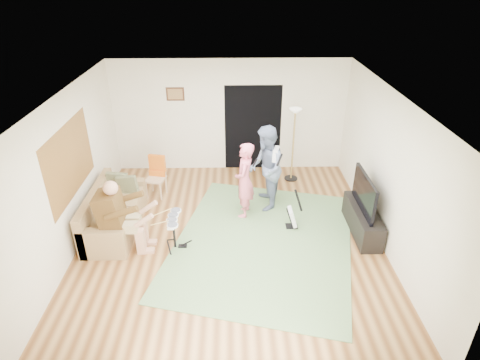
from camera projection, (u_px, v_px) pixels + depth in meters
The scene contains 19 objects.
floor at pixel (231, 239), 7.49m from camera, with size 6.00×6.00×0.00m, color brown.
walls at pixel (230, 175), 6.85m from camera, with size 5.50×6.00×2.70m, color silver, non-canonical shape.
ceiling at pixel (229, 97), 6.21m from camera, with size 6.00×6.00×0.00m, color white.
window_blinds at pixel (70, 160), 6.88m from camera, with size 2.05×2.05×0.00m, color olive.
doorway at pixel (253, 128), 9.64m from camera, with size 2.10×2.10×0.00m, color black.
picture_frame at pixel (175, 94), 9.20m from camera, with size 0.42×0.03×0.32m, color #3F2314.
area_rug at pixel (263, 242), 7.40m from camera, with size 3.13×3.92×0.02m, color #5B804E.
sofa at pixel (111, 216), 7.68m from camera, with size 0.82×1.99×0.81m.
drummer at pixel (123, 223), 6.99m from camera, with size 0.89×0.50×1.37m.
drum_kit at pixel (174, 234), 7.12m from camera, with size 0.36×0.65×0.67m.
singer at pixel (244, 180), 7.86m from camera, with size 0.57×0.37×1.56m, color #E2627C.
microphone at pixel (255, 163), 7.68m from camera, with size 0.06×0.06×0.24m, color black, non-canonical shape.
guitarist at pixel (266, 169), 8.09m from camera, with size 0.86×0.67×1.77m, color slate.
guitar_held at pixel (276, 154), 7.94m from camera, with size 0.12×0.60×0.26m, color white, non-canonical shape.
guitar_spare at pixel (293, 217), 7.71m from camera, with size 0.30×0.27×0.84m.
torchiere_lamp at pixel (294, 132), 9.03m from camera, with size 0.31×0.31×1.74m.
dining_chair at pixel (156, 182), 8.78m from camera, with size 0.46×0.48×0.90m.
tv_cabinet at pixel (362, 220), 7.58m from camera, with size 0.40×1.40×0.50m, color black.
television at pixel (364, 193), 7.29m from camera, with size 0.06×1.16×0.68m, color black.
Camera 1 is at (0.05, -6.09, 4.50)m, focal length 30.00 mm.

